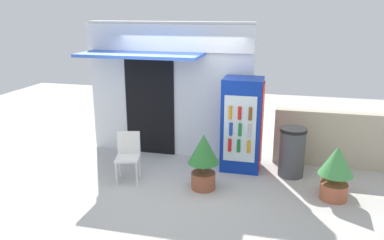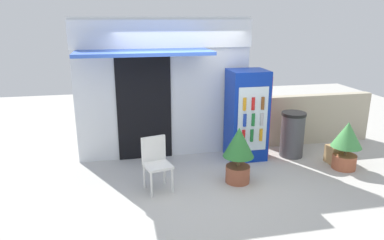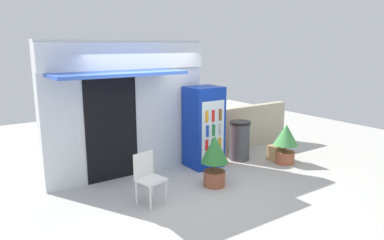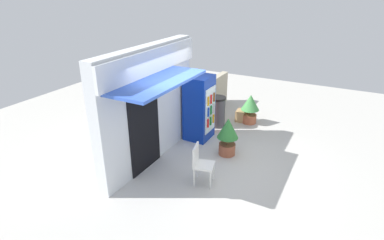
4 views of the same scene
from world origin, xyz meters
TOP-DOWN VIEW (x-y plane):
  - ground at (0.00, 0.00)m, footprint 16.00×16.00m
  - storefront_building at (-0.34, 1.45)m, footprint 3.43×1.22m
  - drink_cooler at (1.26, 0.96)m, footprint 0.75×0.71m
  - plastic_chair at (-0.66, -0.03)m, footprint 0.50×0.50m
  - potted_plant_near_shop at (0.74, -0.09)m, footprint 0.53×0.53m
  - potted_plant_curbside at (2.89, 0.04)m, footprint 0.55×0.55m
  - trash_bin at (2.21, 0.84)m, footprint 0.49×0.49m
  - stone_boundary_wall at (3.12, 1.50)m, footprint 2.52×0.21m
  - cardboard_box at (2.91, 0.33)m, footprint 0.40×0.30m

SIDE VIEW (x-z plane):
  - ground at x=0.00m, z-range 0.00..0.00m
  - cardboard_box at x=2.91m, z-range 0.00..0.35m
  - trash_bin at x=2.21m, z-range 0.00..0.92m
  - plastic_chair at x=-0.66m, z-range 0.07..0.95m
  - potted_plant_curbside at x=2.89m, z-range 0.08..0.99m
  - stone_boundary_wall at x=3.12m, z-range 0.00..1.10m
  - potted_plant_near_shop at x=0.74m, z-range 0.08..1.07m
  - drink_cooler at x=1.26m, z-range 0.00..1.78m
  - storefront_building at x=-0.34m, z-range 0.08..2.84m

